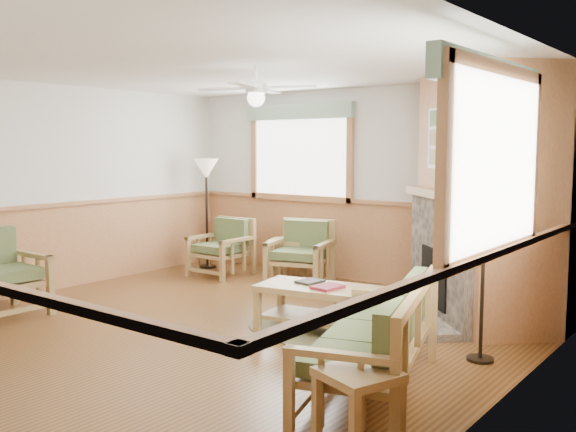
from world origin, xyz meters
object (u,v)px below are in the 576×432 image
Objects in this scene: armchair_back_right at (300,253)px; end_table_sofa at (358,409)px; coffee_table at (318,309)px; floor_lamp_left at (207,213)px; sofa at (372,338)px; end_table_chairs at (287,258)px; footstool at (361,311)px; floor_lamp_right at (483,276)px; armchair_back_left at (221,247)px.

armchair_back_right is 1.74× the size of end_table_sofa.
floor_lamp_left is at bearing 141.20° from coffee_table.
end_table_sofa is at bearing -65.01° from armchair_back_right.
end_table_chairs is at bearing -151.59° from sofa.
coffee_table is (-1.24, 1.07, -0.19)m from sofa.
armchair_back_right reaches higher than footstool.
sofa is 3.35× the size of end_table_chairs.
armchair_back_right is at bearing 153.47° from floor_lamp_right.
floor_lamp_left reaches higher than sofa.
end_table_chairs is 1.58m from floor_lamp_left.
footstool is 1.50m from floor_lamp_right.
floor_lamp_left is (-1.46, -0.15, 0.58)m from end_table_chairs.
end_table_chairs is 4.06m from floor_lamp_right.
end_table_sofa reaches higher than coffee_table.
armchair_back_left reaches higher than end_table_sofa.
sofa is at bearing -44.11° from end_table_chairs.
coffee_table is 0.79× the size of floor_lamp_right.
floor_lamp_left reaches higher than footstool.
sofa is at bearing -33.32° from armchair_back_left.
coffee_table is 0.49m from footstool.
floor_lamp_right is at bearing -42.18° from armchair_back_right.
coffee_table is 2.41× the size of end_table_sofa.
floor_lamp_right reaches higher than end_table_chairs.
armchair_back_left is at bearing -140.29° from sofa.
coffee_table is at bearing -29.25° from armchair_back_left.
armchair_back_right is 2.29m from coffee_table.
floor_lamp_right reaches higher than armchair_back_left.
end_table_chairs is at bearing 5.94° from floor_lamp_left.
end_table_chairs is 2.74m from footstool.
armchair_back_left is 3.30m from footstool.
armchair_back_left reaches higher than coffee_table.
sofa is 4.43m from end_table_chairs.
coffee_table is at bearing -64.75° from armchair_back_right.
floor_lamp_right is at bearing -18.64° from floor_lamp_left.
footstool is 4.01m from floor_lamp_left.
coffee_table is at bearing -124.41° from footstool.
end_table_chairs is 0.32× the size of floor_lamp_left.
armchair_back_left is 4.67m from floor_lamp_right.
floor_lamp_left is (-1.91, 0.14, 0.42)m from armchair_back_right.
end_table_chairs is 0.36× the size of floor_lamp_right.
armchair_back_right is at bearing 130.65° from end_table_sofa.
sofa is at bearing -61.27° from armchair_back_right.
floor_lamp_left is 5.32m from floor_lamp_right.
end_table_sofa is at bearing -90.00° from floor_lamp_right.
coffee_table is at bearing 130.42° from end_table_sofa.
armchair_back_left is 1.00m from end_table_chairs.
armchair_back_right is 1.57× the size of end_table_chairs.
floor_lamp_left is at bearing 158.30° from footstool.
footstool is at bearing -21.70° from floor_lamp_left.
coffee_table is at bearing -174.42° from floor_lamp_right.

